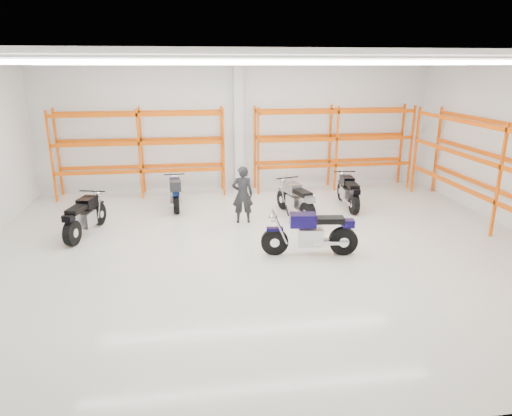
{
  "coord_description": "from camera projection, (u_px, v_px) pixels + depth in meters",
  "views": [
    {
      "loc": [
        -1.73,
        -10.34,
        4.34
      ],
      "look_at": [
        -0.15,
        0.5,
        0.91
      ],
      "focal_mm": 32.0,
      "sensor_mm": 36.0,
      "label": 1
    }
  ],
  "objects": [
    {
      "name": "ground",
      "position": [
        265.0,
        249.0,
        11.3
      ],
      "size": [
        14.0,
        14.0,
        0.0
      ],
      "primitive_type": "plane",
      "color": "beige",
      "rests_on": "ground"
    },
    {
      "name": "room_shell",
      "position": [
        265.0,
        114.0,
        10.34
      ],
      "size": [
        14.02,
        12.02,
        4.51
      ],
      "color": "white",
      "rests_on": "ground"
    },
    {
      "name": "motorcycle_main",
      "position": [
        314.0,
        234.0,
        10.8
      ],
      "size": [
        2.31,
        0.79,
        1.13
      ],
      "color": "black",
      "rests_on": "ground"
    },
    {
      "name": "motorcycle_back_a",
      "position": [
        84.0,
        218.0,
        12.03
      ],
      "size": [
        0.91,
        2.16,
        1.08
      ],
      "color": "black",
      "rests_on": "ground"
    },
    {
      "name": "motorcycle_back_b",
      "position": [
        175.0,
        193.0,
        14.32
      ],
      "size": [
        0.66,
        2.08,
        1.07
      ],
      "color": "black",
      "rests_on": "ground"
    },
    {
      "name": "motorcycle_back_c",
      "position": [
        296.0,
        201.0,
        13.5
      ],
      "size": [
        0.87,
        2.19,
        1.09
      ],
      "color": "black",
      "rests_on": "ground"
    },
    {
      "name": "motorcycle_back_d",
      "position": [
        349.0,
        192.0,
        14.45
      ],
      "size": [
        0.71,
        2.15,
        1.05
      ],
      "color": "black",
      "rests_on": "ground"
    },
    {
      "name": "standing_man",
      "position": [
        243.0,
        195.0,
        12.97
      ],
      "size": [
        0.63,
        0.43,
        1.66
      ],
      "primitive_type": "imported",
      "rotation": [
        0.0,
        0.0,
        3.09
      ],
      "color": "black",
      "rests_on": "ground"
    },
    {
      "name": "structural_column",
      "position": [
        238.0,
        127.0,
        16.12
      ],
      "size": [
        0.32,
        0.32,
        4.5
      ],
      "primitive_type": "cube",
      "color": "white",
      "rests_on": "ground"
    },
    {
      "name": "pallet_racking_back_left",
      "position": [
        140.0,
        144.0,
        15.47
      ],
      "size": [
        5.67,
        0.87,
        3.0
      ],
      "color": "#ED4D13",
      "rests_on": "ground"
    },
    {
      "name": "pallet_racking_back_right",
      "position": [
        333.0,
        140.0,
        16.41
      ],
      "size": [
        5.67,
        0.87,
        3.0
      ],
      "color": "#ED4D13",
      "rests_on": "ground"
    }
  ]
}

